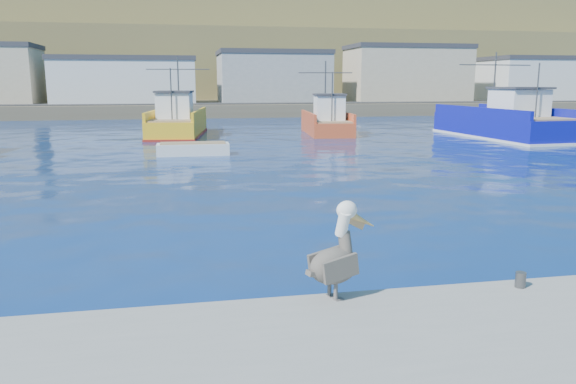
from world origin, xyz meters
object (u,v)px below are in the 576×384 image
(trawler_blue, at_px, (504,123))
(boat_orange, at_px, (327,121))
(trawler_yellow_b, at_px, (178,123))
(pelican, at_px, (337,257))
(skiff_mid, at_px, (193,150))

(trawler_blue, relative_size, boat_orange, 1.50)
(trawler_yellow_b, xyz_separation_m, boat_orange, (12.55, -0.93, 0.03))
(trawler_yellow_b, xyz_separation_m, trawler_blue, (25.52, -6.78, 0.13))
(pelican, bearing_deg, boat_orange, 75.34)
(trawler_yellow_b, bearing_deg, pelican, -85.83)
(boat_orange, height_order, skiff_mid, boat_orange)
(trawler_yellow_b, bearing_deg, boat_orange, -4.23)
(skiff_mid, height_order, pelican, pelican)
(trawler_yellow_b, distance_m, boat_orange, 12.58)
(boat_orange, relative_size, skiff_mid, 2.12)
(trawler_blue, distance_m, boat_orange, 14.24)
(skiff_mid, distance_m, pelican, 25.17)
(trawler_yellow_b, distance_m, skiff_mid, 13.21)
(skiff_mid, bearing_deg, trawler_blue, 14.51)
(trawler_blue, bearing_deg, trawler_yellow_b, 165.11)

